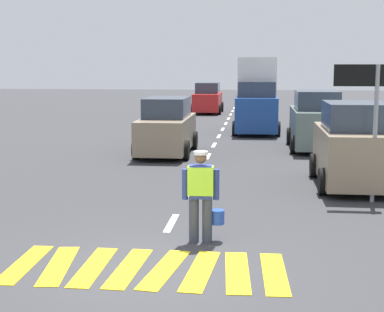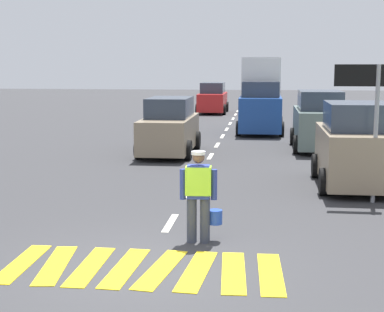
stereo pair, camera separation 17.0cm
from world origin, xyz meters
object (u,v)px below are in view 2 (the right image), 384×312
object	(u,v)px
delivery_truck	(261,99)
car_oncoming_third	(213,99)
car_parked_far	(319,122)
lane_direction_sign	(366,99)
car_oncoming_lead	(170,128)
road_worker	(200,192)
car_parked_curbside	(356,148)

from	to	relation	value
delivery_truck	car_oncoming_third	distance (m)	11.75
delivery_truck	car_parked_far	bearing A→B (deg)	-68.30
lane_direction_sign	car_oncoming_lead	size ratio (longest dim) A/B	0.73
delivery_truck	car_parked_far	xyz separation A→B (m)	(2.25, -5.65, -0.57)
delivery_truck	road_worker	bearing A→B (deg)	-92.96
car_parked_curbside	car_oncoming_third	xyz separation A→B (m)	(-5.87, 23.96, -0.09)
road_worker	delivery_truck	world-z (taller)	delivery_truck
car_parked_far	car_parked_curbside	size ratio (longest dim) A/B	1.11
road_worker	lane_direction_sign	world-z (taller)	lane_direction_sign
road_worker	delivery_truck	xyz separation A→B (m)	(0.94, 18.16, 0.68)
lane_direction_sign	car_oncoming_third	bearing A→B (deg)	102.64
lane_direction_sign	delivery_truck	size ratio (longest dim) A/B	0.70
lane_direction_sign	car_parked_far	bearing A→B (deg)	91.64
delivery_truck	car_parked_curbside	distance (m)	12.98
road_worker	car_oncoming_third	size ratio (longest dim) A/B	0.40
car_oncoming_lead	car_oncoming_third	world-z (taller)	same
delivery_truck	car_parked_curbside	world-z (taller)	delivery_truck
road_worker	car_oncoming_lead	size ratio (longest dim) A/B	0.38
delivery_truck	car_oncoming_third	world-z (taller)	delivery_truck
road_worker	lane_direction_sign	distance (m)	5.23
car_oncoming_lead	car_parked_curbside	world-z (taller)	car_parked_curbside
delivery_truck	lane_direction_sign	bearing A→B (deg)	-80.21
car_oncoming_third	road_worker	bearing A→B (deg)	-85.46
car_oncoming_third	car_oncoming_lead	bearing A→B (deg)	-89.77
road_worker	car_oncoming_third	world-z (taller)	car_oncoming_third
lane_direction_sign	car_parked_far	distance (m)	8.96
lane_direction_sign	delivery_truck	distance (m)	14.74
car_parked_far	car_parked_curbside	world-z (taller)	car_parked_far
lane_direction_sign	delivery_truck	bearing A→B (deg)	99.79
car_parked_far	car_oncoming_lead	bearing A→B (deg)	-161.88
car_parked_curbside	car_oncoming_lead	bearing A→B (deg)	137.76
car_parked_far	car_parked_curbside	bearing A→B (deg)	-87.20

